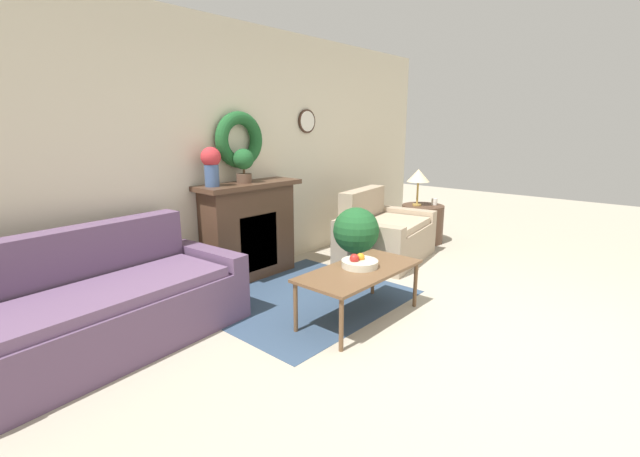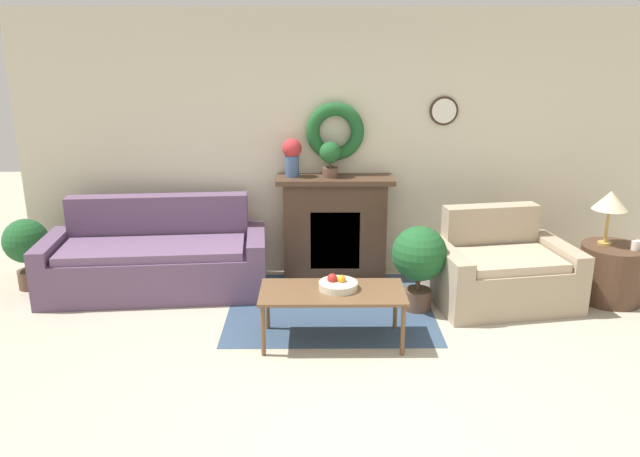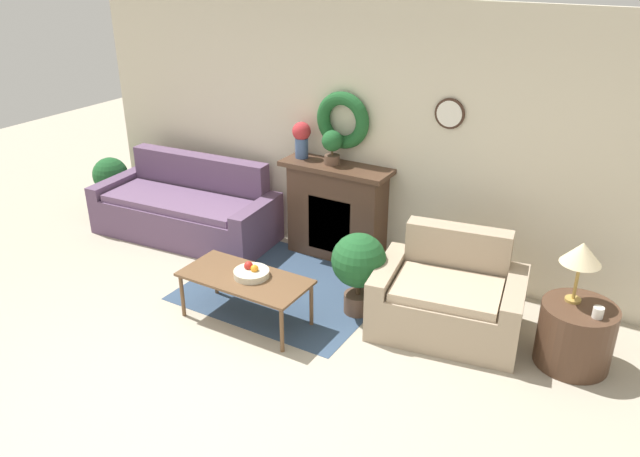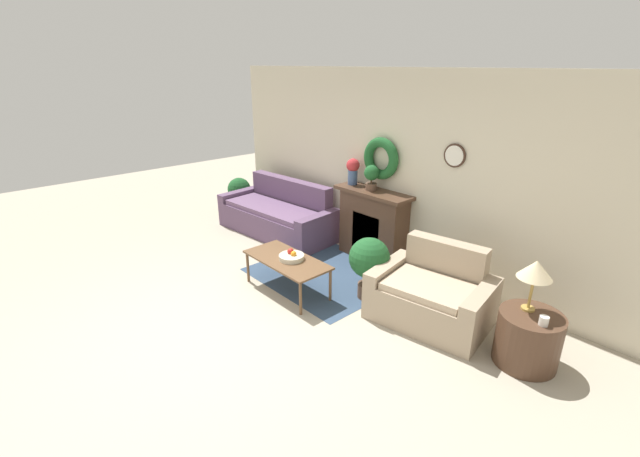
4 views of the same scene
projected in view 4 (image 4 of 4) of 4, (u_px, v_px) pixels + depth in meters
ground_plane at (223, 329)px, 4.72m from camera, size 16.00×16.00×0.00m
floor_rug at (327, 274)px, 5.96m from camera, size 1.88×1.65×0.01m
wall_back at (392, 169)px, 6.00m from camera, size 6.80×0.20×2.70m
fireplace at (373, 225)px, 6.26m from camera, size 1.19×0.41×1.06m
couch_left at (278, 215)px, 7.31m from camera, size 2.20×1.06×0.89m
loveseat_right at (432, 295)px, 4.82m from camera, size 1.39×1.07×0.87m
coffee_table at (287, 262)px, 5.38m from camera, size 1.18×0.55×0.45m
fruit_bowl at (292, 256)px, 5.35m from camera, size 0.32×0.32×0.12m
side_table_by_loveseat at (528, 339)px, 4.11m from camera, size 0.59×0.59×0.54m
table_lamp at (536, 271)px, 3.95m from camera, size 0.32×0.32×0.52m
mug at (544, 321)px, 3.84m from camera, size 0.08×0.08×0.09m
vase_on_mantel_left at (353, 169)px, 6.29m from camera, size 0.20×0.20×0.39m
potted_plant_on_mantel at (372, 175)px, 6.02m from camera, size 0.22×0.22×0.36m
potted_plant_floor_by_couch at (239, 192)px, 8.17m from camera, size 0.44×0.44×0.71m
potted_plant_floor_by_loveseat at (369, 261)px, 5.20m from camera, size 0.50×0.50×0.79m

